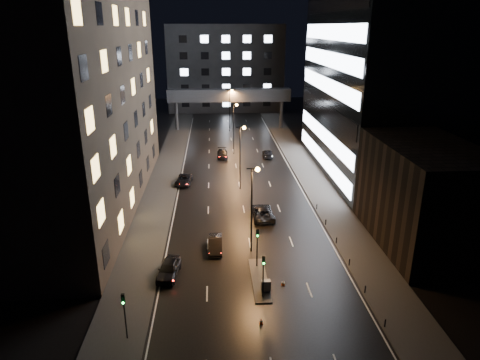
{
  "coord_description": "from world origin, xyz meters",
  "views": [
    {
      "loc": [
        -4.06,
        -35.23,
        24.32
      ],
      "look_at": [
        -0.46,
        21.11,
        4.0
      ],
      "focal_mm": 32.0,
      "sensor_mm": 36.0,
      "label": 1
    }
  ],
  "objects_px": {
    "car_away_d": "(222,154)",
    "car_away_c": "(184,180)",
    "car_away_b": "(215,244)",
    "car_toward_b": "(268,154)",
    "utility_cabinet": "(266,286)",
    "car_away_a": "(169,269)",
    "car_toward_a": "(263,212)"
  },
  "relations": [
    {
      "from": "car_toward_a",
      "to": "car_away_d",
      "type": "bearing_deg",
      "value": -82.31
    },
    {
      "from": "car_away_a",
      "to": "car_away_d",
      "type": "height_order",
      "value": "car_away_a"
    },
    {
      "from": "car_away_a",
      "to": "car_toward_b",
      "type": "distance_m",
      "value": 44.66
    },
    {
      "from": "car_away_b",
      "to": "utility_cabinet",
      "type": "height_order",
      "value": "car_away_b"
    },
    {
      "from": "car_away_d",
      "to": "utility_cabinet",
      "type": "bearing_deg",
      "value": -85.85
    },
    {
      "from": "car_away_d",
      "to": "utility_cabinet",
      "type": "relative_size",
      "value": 4.47
    },
    {
      "from": "car_toward_b",
      "to": "utility_cabinet",
      "type": "distance_m",
      "value": 45.77
    },
    {
      "from": "car_away_c",
      "to": "car_toward_b",
      "type": "height_order",
      "value": "car_away_c"
    },
    {
      "from": "car_toward_b",
      "to": "utility_cabinet",
      "type": "bearing_deg",
      "value": 87.67
    },
    {
      "from": "car_away_b",
      "to": "car_away_c",
      "type": "relative_size",
      "value": 0.88
    },
    {
      "from": "car_away_a",
      "to": "car_away_b",
      "type": "relative_size",
      "value": 1.06
    },
    {
      "from": "car_away_c",
      "to": "utility_cabinet",
      "type": "xyz_separation_m",
      "value": [
        9.7,
        -30.87,
        -0.01
      ]
    },
    {
      "from": "car_toward_b",
      "to": "utility_cabinet",
      "type": "relative_size",
      "value": 4.24
    },
    {
      "from": "car_away_c",
      "to": "car_toward_b",
      "type": "distance_m",
      "value": 21.27
    },
    {
      "from": "car_away_b",
      "to": "car_away_c",
      "type": "distance_m",
      "value": 22.77
    },
    {
      "from": "car_away_c",
      "to": "car_toward_b",
      "type": "relative_size",
      "value": 1.09
    },
    {
      "from": "car_away_b",
      "to": "car_toward_b",
      "type": "bearing_deg",
      "value": 74.31
    },
    {
      "from": "car_away_a",
      "to": "utility_cabinet",
      "type": "distance_m",
      "value": 10.25
    },
    {
      "from": "car_away_b",
      "to": "car_toward_b",
      "type": "relative_size",
      "value": 0.96
    },
    {
      "from": "car_away_b",
      "to": "car_toward_a",
      "type": "height_order",
      "value": "car_toward_a"
    },
    {
      "from": "car_away_b",
      "to": "car_away_c",
      "type": "bearing_deg",
      "value": 102.86
    },
    {
      "from": "car_away_d",
      "to": "car_away_c",
      "type": "bearing_deg",
      "value": -113.87
    },
    {
      "from": "car_away_a",
      "to": "car_toward_a",
      "type": "distance_m",
      "value": 17.61
    },
    {
      "from": "car_away_d",
      "to": "car_toward_b",
      "type": "height_order",
      "value": "car_away_d"
    },
    {
      "from": "car_away_b",
      "to": "car_toward_a",
      "type": "bearing_deg",
      "value": 53.01
    },
    {
      "from": "car_away_b",
      "to": "car_away_c",
      "type": "xyz_separation_m",
      "value": [
        -4.88,
        22.24,
        -0.03
      ]
    },
    {
      "from": "car_away_c",
      "to": "car_toward_a",
      "type": "relative_size",
      "value": 0.88
    },
    {
      "from": "car_away_d",
      "to": "car_toward_a",
      "type": "height_order",
      "value": "car_toward_a"
    },
    {
      "from": "car_away_d",
      "to": "car_toward_a",
      "type": "distance_m",
      "value": 29.0
    },
    {
      "from": "car_toward_a",
      "to": "car_away_b",
      "type": "bearing_deg",
      "value": 50.92
    },
    {
      "from": "car_away_b",
      "to": "car_away_d",
      "type": "height_order",
      "value": "car_away_b"
    },
    {
      "from": "car_toward_a",
      "to": "car_toward_b",
      "type": "height_order",
      "value": "car_toward_a"
    }
  ]
}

